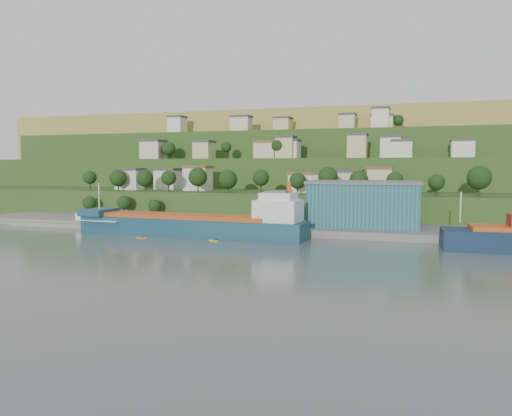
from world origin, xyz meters
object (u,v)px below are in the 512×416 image
at_px(kayak_orange, 142,237).
at_px(cargo_ship_near, 197,226).
at_px(caravan, 87,218).
at_px(warehouse, 364,203).

bearing_deg(kayak_orange, cargo_ship_near, 37.51).
height_order(cargo_ship_near, caravan, cargo_ship_near).
bearing_deg(warehouse, cargo_ship_near, -157.21).
relative_size(cargo_ship_near, kayak_orange, 21.31).
xyz_separation_m(cargo_ship_near, caravan, (-42.57, 9.39, -0.02)).
bearing_deg(cargo_ship_near, caravan, 170.43).
xyz_separation_m(cargo_ship_near, kayak_orange, (-11.82, -8.98, -2.46)).
distance_m(warehouse, kayak_orange, 62.22).
xyz_separation_m(warehouse, caravan, (-85.35, -10.33, -5.77)).
distance_m(caravan, kayak_orange, 35.90).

